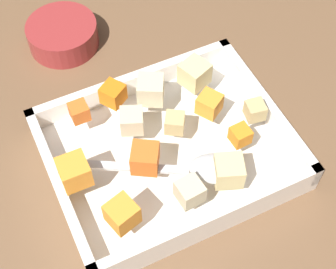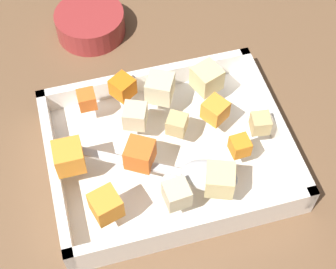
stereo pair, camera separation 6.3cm
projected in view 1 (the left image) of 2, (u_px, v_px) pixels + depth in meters
ground_plane at (178, 166)px, 0.67m from camera, size 4.00×4.00×0.00m
baking_dish at (168, 153)px, 0.66m from camera, size 0.30×0.24×0.05m
carrot_chunk_near_left at (240, 135)px, 0.63m from camera, size 0.02×0.02×0.02m
carrot_chunk_center at (145, 158)px, 0.60m from camera, size 0.04×0.04×0.03m
carrot_chunk_corner_sw at (113, 94)px, 0.66m from camera, size 0.04×0.04×0.03m
carrot_chunk_far_left at (79, 112)px, 0.65m from camera, size 0.02×0.02×0.02m
carrot_chunk_heap_side at (209, 104)px, 0.65m from camera, size 0.04×0.04×0.03m
carrot_chunk_back_center at (122, 214)px, 0.56m from camera, size 0.04×0.04×0.03m
carrot_chunk_heap_top at (74, 172)px, 0.59m from camera, size 0.03×0.03×0.03m
potato_chunk_under_handle at (195, 74)px, 0.67m from camera, size 0.04×0.04×0.03m
potato_chunk_mid_right at (152, 89)px, 0.66m from camera, size 0.05×0.05×0.03m
potato_chunk_far_right at (175, 123)px, 0.64m from camera, size 0.03×0.03×0.02m
potato_chunk_near_right at (229, 171)px, 0.59m from camera, size 0.04×0.04×0.03m
potato_chunk_mid_left at (190, 192)px, 0.58m from camera, size 0.03×0.03×0.03m
potato_chunk_corner_se at (254, 109)px, 0.65m from camera, size 0.03×0.03×0.02m
potato_chunk_near_spoon at (132, 121)px, 0.63m from camera, size 0.04×0.04×0.03m
serving_spoon at (205, 168)px, 0.60m from camera, size 0.21×0.13×0.02m
small_prep_bowl at (63, 35)px, 0.78m from camera, size 0.11×0.11×0.04m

